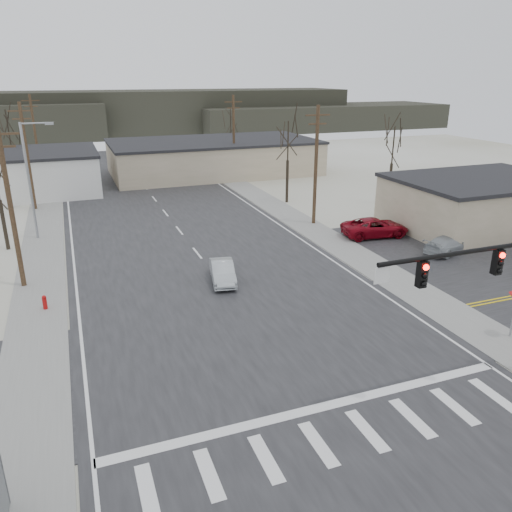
% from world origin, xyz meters
% --- Properties ---
extents(ground, '(140.00, 140.00, 0.00)m').
position_xyz_m(ground, '(0.00, 0.00, 0.00)').
color(ground, white).
rests_on(ground, ground).
extents(main_road, '(18.00, 110.00, 0.05)m').
position_xyz_m(main_road, '(0.00, 15.00, 0.02)').
color(main_road, black).
rests_on(main_road, ground).
extents(cross_road, '(90.00, 10.00, 0.04)m').
position_xyz_m(cross_road, '(0.00, 0.00, 0.02)').
color(cross_road, black).
rests_on(cross_road, ground).
extents(parking_lot, '(18.00, 20.00, 0.03)m').
position_xyz_m(parking_lot, '(20.00, 6.00, 0.02)').
color(parking_lot, black).
rests_on(parking_lot, ground).
extents(sidewalk_left, '(3.00, 90.00, 0.06)m').
position_xyz_m(sidewalk_left, '(-10.60, 20.00, 0.03)').
color(sidewalk_left, gray).
rests_on(sidewalk_left, ground).
extents(sidewalk_right, '(3.00, 90.00, 0.06)m').
position_xyz_m(sidewalk_right, '(10.60, 20.00, 0.03)').
color(sidewalk_right, gray).
rests_on(sidewalk_right, ground).
extents(fire_hydrant, '(0.24, 0.24, 0.87)m').
position_xyz_m(fire_hydrant, '(-10.20, 8.00, 0.45)').
color(fire_hydrant, '#A50C0C').
rests_on(fire_hydrant, ground).
extents(building_right_far, '(26.30, 14.30, 4.30)m').
position_xyz_m(building_right_far, '(10.00, 44.00, 2.15)').
color(building_right_far, '#BAA88E').
rests_on(building_right_far, ground).
extents(building_lot, '(14.30, 10.30, 4.30)m').
position_xyz_m(building_lot, '(24.00, 12.00, 2.16)').
color(building_lot, '#BAA88E').
rests_on(building_lot, ground).
extents(upole_left_b, '(2.20, 0.30, 10.00)m').
position_xyz_m(upole_left_b, '(-11.50, 12.00, 5.22)').
color(upole_left_b, '#4F3724').
rests_on(upole_left_b, ground).
extents(upole_left_c, '(2.20, 0.30, 10.00)m').
position_xyz_m(upole_left_c, '(-11.50, 32.00, 5.22)').
color(upole_left_c, '#4F3724').
rests_on(upole_left_c, ground).
extents(upole_left_d, '(2.20, 0.30, 10.00)m').
position_xyz_m(upole_left_d, '(-11.50, 52.00, 5.22)').
color(upole_left_d, '#4F3724').
rests_on(upole_left_d, ground).
extents(upole_right_a, '(2.20, 0.30, 10.00)m').
position_xyz_m(upole_right_a, '(11.50, 18.00, 5.22)').
color(upole_right_a, '#4F3724').
rests_on(upole_right_a, ground).
extents(upole_right_b, '(2.20, 0.30, 10.00)m').
position_xyz_m(upole_right_b, '(11.50, 40.00, 5.22)').
color(upole_right_b, '#4F3724').
rests_on(upole_right_b, ground).
extents(streetlight_main, '(2.40, 0.25, 9.00)m').
position_xyz_m(streetlight_main, '(-10.80, 22.00, 5.09)').
color(streetlight_main, gray).
rests_on(streetlight_main, ground).
extents(tree_right_mid, '(3.74, 3.74, 8.33)m').
position_xyz_m(tree_right_mid, '(12.50, 26.00, 5.93)').
color(tree_right_mid, black).
rests_on(tree_right_mid, ground).
extents(tree_left_far, '(3.96, 3.96, 8.82)m').
position_xyz_m(tree_left_far, '(-14.00, 46.00, 6.28)').
color(tree_left_far, black).
rests_on(tree_left_far, ground).
extents(tree_right_far, '(3.52, 3.52, 7.84)m').
position_xyz_m(tree_right_far, '(15.00, 52.00, 5.58)').
color(tree_right_far, black).
rests_on(tree_right_far, ground).
extents(tree_lot, '(3.52, 3.52, 7.84)m').
position_xyz_m(tree_lot, '(22.00, 22.00, 5.58)').
color(tree_lot, black).
rests_on(tree_lot, ground).
extents(hill_center, '(80.00, 18.00, 9.00)m').
position_xyz_m(hill_center, '(15.00, 96.00, 4.50)').
color(hill_center, '#333026').
rests_on(hill_center, ground).
extents(hill_right, '(60.00, 18.00, 5.50)m').
position_xyz_m(hill_right, '(50.00, 90.00, 2.75)').
color(hill_right, '#333026').
rests_on(hill_right, ground).
extents(sedan_crossing, '(2.08, 4.11, 1.29)m').
position_xyz_m(sedan_crossing, '(0.19, 8.29, 0.69)').
color(sedan_crossing, '#A3A9AD').
rests_on(sedan_crossing, main_road).
extents(car_far_a, '(2.20, 5.16, 1.48)m').
position_xyz_m(car_far_a, '(-1.05, 50.19, 0.79)').
color(car_far_a, black).
rests_on(car_far_a, main_road).
extents(car_far_b, '(1.83, 4.30, 1.45)m').
position_xyz_m(car_far_b, '(0.48, 63.07, 0.77)').
color(car_far_b, black).
rests_on(car_far_b, main_road).
extents(car_parked_red, '(5.63, 3.14, 1.49)m').
position_xyz_m(car_parked_red, '(14.39, 12.90, 0.78)').
color(car_parked_red, maroon).
rests_on(car_parked_red, parking_lot).
extents(car_parked_silver, '(4.69, 2.90, 1.27)m').
position_xyz_m(car_parked_silver, '(17.19, 7.61, 0.67)').
color(car_parked_silver, '#9DA3A7').
rests_on(car_parked_silver, parking_lot).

